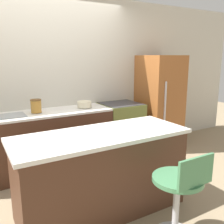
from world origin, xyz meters
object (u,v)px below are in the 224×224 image
at_px(refrigerator, 159,102).
at_px(oven_range, 121,129).
at_px(stool_chair, 179,197).
at_px(mixing_bowl, 84,104).

bearing_deg(refrigerator, oven_range, 177.22).
bearing_deg(stool_chair, oven_range, 71.81).
bearing_deg(stool_chair, mixing_bowl, 89.76).
relative_size(oven_range, stool_chair, 1.02).
height_order(oven_range, stool_chair, oven_range).
xyz_separation_m(refrigerator, stool_chair, (-1.48, -2.01, -0.40)).
height_order(refrigerator, mixing_bowl, refrigerator).
xyz_separation_m(oven_range, stool_chair, (-0.67, -2.05, -0.01)).
bearing_deg(mixing_bowl, stool_chair, -90.24).
bearing_deg(mixing_bowl, refrigerator, -1.64).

